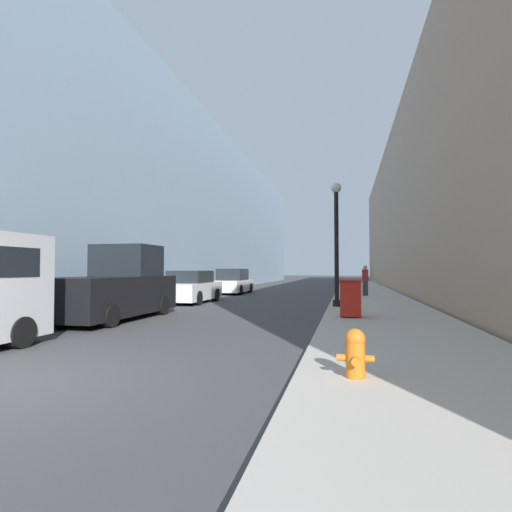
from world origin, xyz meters
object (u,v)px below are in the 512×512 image
object	(u,v)px
pedestrian_on_sidewalk	(365,280)
fire_hydrant	(355,352)
pickup_truck	(115,288)
trash_bin	(350,298)
lamppost	(336,236)
parked_sedan_far	(233,282)
parked_sedan_near	(191,288)

from	to	relation	value
pedestrian_on_sidewalk	fire_hydrant	bearing A→B (deg)	-92.92
pickup_truck	pedestrian_on_sidewalk	distance (m)	14.10
trash_bin	pickup_truck	xyz separation A→B (m)	(-7.43, -1.00, 0.26)
lamppost	parked_sedan_far	size ratio (longest dim) A/B	1.12
parked_sedan_far	pedestrian_on_sidewalk	size ratio (longest dim) A/B	2.62
trash_bin	pedestrian_on_sidewalk	world-z (taller)	pedestrian_on_sidewalk
parked_sedan_far	pedestrian_on_sidewalk	xyz separation A→B (m)	(8.37, -2.45, 0.25)
pickup_truck	pedestrian_on_sidewalk	xyz separation A→B (m)	(8.32, 11.38, -0.00)
trash_bin	pedestrian_on_sidewalk	size ratio (longest dim) A/B	0.67
parked_sedan_near	fire_hydrant	bearing A→B (deg)	-59.17
lamppost	parked_sedan_near	distance (m)	7.55
trash_bin	parked_sedan_near	distance (m)	9.20
trash_bin	parked_sedan_far	size ratio (longest dim) A/B	0.26
pickup_truck	pedestrian_on_sidewalk	world-z (taller)	pickup_truck
trash_bin	parked_sedan_far	bearing A→B (deg)	120.26
parked_sedan_near	pedestrian_on_sidewalk	distance (m)	9.69
trash_bin	parked_sedan_far	xyz separation A→B (m)	(-7.48, 12.83, 0.02)
trash_bin	pickup_truck	bearing A→B (deg)	-172.36
parked_sedan_near	pedestrian_on_sidewalk	size ratio (longest dim) A/B	2.46
lamppost	pedestrian_on_sidewalk	size ratio (longest dim) A/B	2.92
lamppost	parked_sedan_far	world-z (taller)	lamppost
pedestrian_on_sidewalk	lamppost	bearing A→B (deg)	-101.27
pedestrian_on_sidewalk	parked_sedan_far	bearing A→B (deg)	163.71
fire_hydrant	trash_bin	size ratio (longest dim) A/B	0.58
pickup_truck	parked_sedan_far	world-z (taller)	pickup_truck
parked_sedan_near	lamppost	bearing A→B (deg)	-16.01
pickup_truck	parked_sedan_near	world-z (taller)	pickup_truck
lamppost	parked_sedan_far	bearing A→B (deg)	126.66
parked_sedan_near	pickup_truck	bearing A→B (deg)	-89.99
parked_sedan_near	trash_bin	bearing A→B (deg)	-36.11
pickup_truck	parked_sedan_near	bearing A→B (deg)	90.01
lamppost	parked_sedan_near	bearing A→B (deg)	163.99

